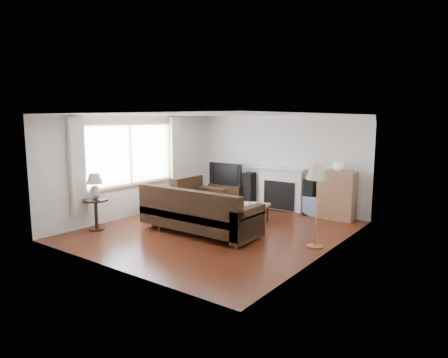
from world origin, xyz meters
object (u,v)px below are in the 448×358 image
Objects in this scene: floor_lamp at (316,206)px; side_table at (96,214)px; tv_stand at (228,194)px; bookshelf at (337,195)px; sectional_sofa at (200,212)px; coffee_table at (246,212)px.

floor_lamp is 2.32× the size of side_table.
bookshelf is at bearing 0.73° from tv_stand.
tv_stand is 0.92× the size of bookshelf.
coffee_table is at bearing 81.24° from sectional_sofa.
side_table is at bearing -134.16° from bookshelf.
bookshelf is 2.35m from floor_lamp.
tv_stand is 3.10m from sectional_sofa.
floor_lamp is (0.46, -2.30, 0.21)m from bookshelf.
tv_stand is at bearing 80.17° from side_table.
coffee_table is 1.56× the size of side_table.
tv_stand is 0.68× the size of floor_lamp.
side_table is (-0.69, -3.97, 0.07)m from tv_stand.
sectional_sofa reaches higher than coffee_table.
tv_stand is at bearing 123.57° from coffee_table.
side_table is at bearing -99.83° from tv_stand.
bookshelf is 3.44m from sectional_sofa.
bookshelf reaches higher than tv_stand.
floor_lamp reaches higher than side_table.
floor_lamp reaches higher than tv_stand.
coffee_table is at bearing 157.58° from floor_lamp.
sectional_sofa is (-1.91, -2.86, -0.13)m from bookshelf.
sectional_sofa is 1.79× the size of floor_lamp.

